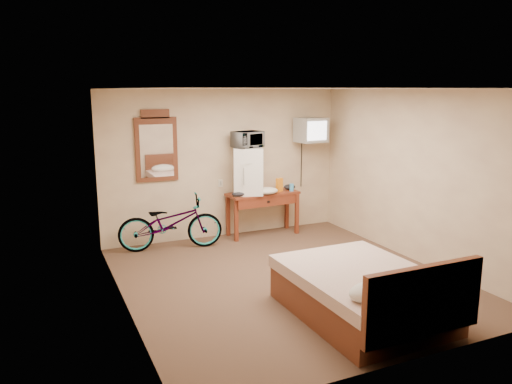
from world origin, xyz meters
TOP-DOWN VIEW (x-y plane):
  - room at (-0.00, 0.00)m, footprint 4.60×4.64m
  - desk at (0.60, 2.00)m, footprint 1.27×0.55m
  - mini_fridge at (0.32, 2.04)m, footprint 0.61×0.60m
  - microwave at (0.32, 2.04)m, footprint 0.56×0.46m
  - snack_bag at (0.91, 2.01)m, footprint 0.13×0.11m
  - blue_cup at (1.11, 1.94)m, footprint 0.07×0.07m
  - cloth_cream at (0.61, 1.88)m, footprint 0.37×0.29m
  - cloth_dark_a at (0.10, 1.91)m, footprint 0.23×0.17m
  - cloth_dark_b at (1.14, 2.07)m, footprint 0.21×0.17m
  - crt_television at (1.52, 2.02)m, footprint 0.53×0.60m
  - wall_mirror at (-1.16, 2.27)m, footprint 0.67×0.04m
  - bicycle at (-1.07, 1.89)m, footprint 1.70×0.83m
  - bed at (0.26, -1.38)m, footprint 1.42×1.93m

SIDE VIEW (x-z plane):
  - bed at x=0.26m, z-range -0.15..0.75m
  - bicycle at x=-1.07m, z-range 0.00..0.86m
  - desk at x=0.60m, z-range 0.24..0.99m
  - cloth_dark_a at x=0.10m, z-range 0.75..0.84m
  - cloth_dark_b at x=1.14m, z-range 0.75..0.84m
  - cloth_cream at x=0.61m, z-range 0.75..0.86m
  - blue_cup at x=1.11m, z-range 0.75..0.88m
  - snack_bag at x=0.91m, z-range 0.75..0.98m
  - mini_fridge at x=0.32m, z-range 0.75..1.54m
  - room at x=0.00m, z-range 0.00..2.50m
  - wall_mirror at x=-1.16m, z-range 1.02..2.17m
  - microwave at x=0.32m, z-range 1.54..1.81m
  - crt_television at x=1.52m, z-range 1.58..2.01m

